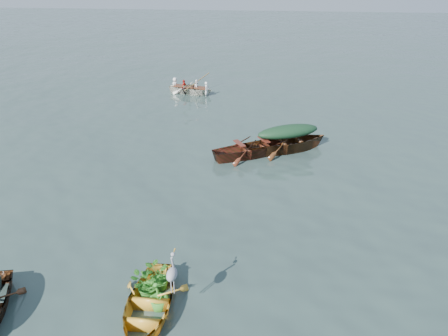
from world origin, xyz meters
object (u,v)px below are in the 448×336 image
(green_tarp_boat, at_px, (287,151))
(heron, at_px, (172,281))
(yellow_dinghy, at_px, (149,315))
(rowed_boat, at_px, (191,94))
(open_wooden_boat, at_px, (251,156))

(green_tarp_boat, bearing_deg, heron, 138.25)
(yellow_dinghy, xyz_separation_m, green_tarp_boat, (2.88, 9.71, 0.00))
(rowed_boat, distance_m, heron, 18.15)
(green_tarp_boat, height_order, open_wooden_boat, green_tarp_boat)
(yellow_dinghy, bearing_deg, rowed_boat, 96.26)
(yellow_dinghy, distance_m, open_wooden_boat, 9.09)
(open_wooden_boat, height_order, heron, heron)
(green_tarp_boat, bearing_deg, open_wooden_boat, 90.00)
(open_wooden_boat, height_order, rowed_boat, open_wooden_boat)
(heron, bearing_deg, rowed_boat, 98.01)
(yellow_dinghy, distance_m, rowed_boat, 18.11)
(rowed_boat, bearing_deg, heron, -155.37)
(green_tarp_boat, relative_size, open_wooden_boat, 1.09)
(heron, bearing_deg, yellow_dinghy, -174.81)
(green_tarp_boat, xyz_separation_m, open_wooden_boat, (-1.39, -0.74, 0.00))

